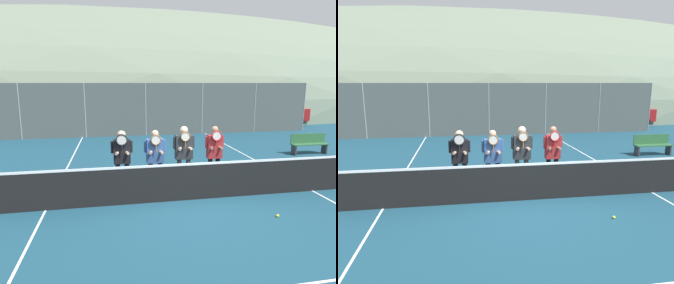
# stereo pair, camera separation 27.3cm
# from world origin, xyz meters

# --- Properties ---
(ground_plane) EXTENTS (120.00, 120.00, 0.00)m
(ground_plane) POSITION_xyz_m (0.00, 0.00, 0.00)
(ground_plane) COLOR navy
(hill_distant) EXTENTS (137.80, 76.56, 26.79)m
(hill_distant) POSITION_xyz_m (0.00, 49.55, 0.00)
(hill_distant) COLOR slate
(hill_distant) RESTS_ON ground_plane
(clubhouse_building) EXTENTS (18.95, 5.50, 3.32)m
(clubhouse_building) POSITION_xyz_m (1.08, 18.32, 1.68)
(clubhouse_building) COLOR tan
(clubhouse_building) RESTS_ON ground_plane
(fence_back) EXTENTS (19.86, 0.06, 2.94)m
(fence_back) POSITION_xyz_m (-0.00, 9.74, 1.47)
(fence_back) COLOR gray
(fence_back) RESTS_ON ground_plane
(tennis_net) EXTENTS (9.45, 0.09, 1.07)m
(tennis_net) POSITION_xyz_m (0.00, 0.00, 0.50)
(tennis_net) COLOR gray
(tennis_net) RESTS_ON ground_plane
(court_line_left_sideline) EXTENTS (0.05, 16.00, 0.01)m
(court_line_left_sideline) POSITION_xyz_m (-3.51, 3.00, 0.00)
(court_line_left_sideline) COLOR white
(court_line_left_sideline) RESTS_ON ground_plane
(court_line_right_sideline) EXTENTS (0.05, 16.00, 0.01)m
(court_line_right_sideline) POSITION_xyz_m (3.51, 3.00, 0.00)
(court_line_right_sideline) COLOR white
(court_line_right_sideline) RESTS_ON ground_plane
(player_leftmost) EXTENTS (0.58, 0.34, 1.71)m
(player_leftmost) POSITION_xyz_m (-1.66, 0.86, 1.03)
(player_leftmost) COLOR #232838
(player_leftmost) RESTS_ON ground_plane
(player_center_left) EXTENTS (0.60, 0.34, 1.71)m
(player_center_left) POSITION_xyz_m (-0.78, 0.79, 1.01)
(player_center_left) COLOR #232838
(player_center_left) RESTS_ON ground_plane
(player_center_right) EXTENTS (0.61, 0.34, 1.78)m
(player_center_right) POSITION_xyz_m (0.05, 0.92, 1.06)
(player_center_right) COLOR #56565B
(player_center_right) RESTS_ON ground_plane
(player_rightmost) EXTENTS (0.55, 0.34, 1.76)m
(player_rightmost) POSITION_xyz_m (0.94, 0.89, 1.02)
(player_rightmost) COLOR black
(player_rightmost) RESTS_ON ground_plane
(car_far_left) EXTENTS (4.32, 1.91, 1.74)m
(car_far_left) POSITION_xyz_m (-5.64, 12.25, 0.89)
(car_far_left) COLOR #285638
(car_far_left) RESTS_ON ground_plane
(car_left_of_center) EXTENTS (4.13, 1.98, 1.89)m
(car_left_of_center) POSITION_xyz_m (-0.52, 12.37, 0.95)
(car_left_of_center) COLOR #285638
(car_left_of_center) RESTS_ON ground_plane
(car_center) EXTENTS (4.08, 2.01, 1.68)m
(car_center) POSITION_xyz_m (4.48, 12.37, 0.87)
(car_center) COLOR maroon
(car_center) RESTS_ON ground_plane
(car_right_of_center) EXTENTS (4.43, 1.94, 1.83)m
(car_right_of_center) POSITION_xyz_m (9.62, 12.62, 0.93)
(car_right_of_center) COLOR maroon
(car_right_of_center) RESTS_ON ground_plane
(bench_courtside) EXTENTS (1.59, 0.36, 0.85)m
(bench_courtside) POSITION_xyz_m (6.21, 3.98, 0.46)
(bench_courtside) COLOR #2D6038
(bench_courtside) RESTS_ON ground_plane
(tennis_ball_on_court) EXTENTS (0.07, 0.07, 0.07)m
(tennis_ball_on_court) POSITION_xyz_m (1.67, -1.34, 0.03)
(tennis_ball_on_court) COLOR #CCDB33
(tennis_ball_on_court) RESTS_ON ground_plane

